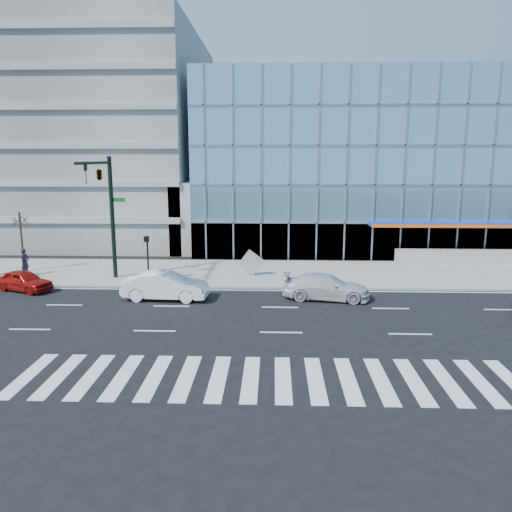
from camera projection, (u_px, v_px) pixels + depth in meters
The scene contains 14 objects.
ground at pixel (280, 307), 27.30m from camera, with size 160.00×160.00×0.00m, color black.
sidewalk at pixel (279, 273), 35.12m from camera, with size 120.00×8.00×0.15m, color gray.
theatre_building at pixel (415, 163), 50.83m from camera, with size 42.00×26.00×15.00m, color #7DB0D1.
parking_garage at pixel (85, 138), 51.55m from camera, with size 24.00×24.00×20.00m, color gray.
ramp_block at pixel (211, 215), 44.57m from camera, with size 6.00×8.00×6.00m, color gray.
tower_backdrop at pixel (115, 70), 92.31m from camera, with size 14.00×14.00×48.00m, color gray.
traffic_signal at pixel (103, 189), 30.97m from camera, with size 1.14×5.74×8.00m.
ped_signal_post at pixel (147, 251), 32.03m from camera, with size 0.30×0.33×3.00m.
street_tree_near at pixel (20, 220), 34.55m from camera, with size 1.10×1.10×4.23m.
white_suv at pixel (326, 287), 28.78m from camera, with size 2.03×4.98×1.45m, color silver.
white_sedan at pixel (165, 286), 28.71m from camera, with size 1.71×4.89×1.61m, color white.
red_sedan at pixel (24, 281), 30.58m from camera, with size 1.51×3.76×1.28m, color #9A110B.
pedestrian at pixel (25, 262), 33.82m from camera, with size 0.68×0.45×1.88m, color black.
tilted_panel at pixel (251, 262), 33.87m from camera, with size 1.30×0.06×1.30m, color #A6A6A6.
Camera 1 is at (-0.38, -26.26, 8.07)m, focal length 35.00 mm.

